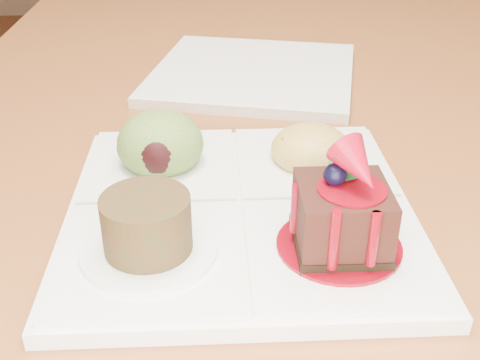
{
  "coord_description": "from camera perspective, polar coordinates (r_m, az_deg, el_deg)",
  "views": [
    {
      "loc": [
        -0.18,
        -0.88,
        1.01
      ],
      "look_at": [
        -0.17,
        -0.5,
        0.79
      ],
      "focal_mm": 45.0,
      "sensor_mm": 36.0,
      "label": 1
    }
  ],
  "objects": [
    {
      "name": "dining_table",
      "position": [
        0.96,
        9.19,
        9.84
      ],
      "size": [
        1.0,
        1.8,
        0.75
      ],
      "color": "brown",
      "rests_on": "ground"
    },
    {
      "name": "sampler_plate",
      "position": [
        0.46,
        -0.24,
        -1.34
      ],
      "size": [
        0.26,
        0.26,
        0.1
      ],
      "rotation": [
        0.0,
        0.0,
        0.02
      ],
      "color": "white",
      "rests_on": "dining_table"
    },
    {
      "name": "second_plate",
      "position": [
        0.74,
        1.27,
        10.08
      ],
      "size": [
        0.28,
        0.28,
        0.01
      ],
      "primitive_type": "cube",
      "rotation": [
        0.0,
        0.0,
        -0.21
      ],
      "color": "white",
      "rests_on": "dining_table"
    }
  ]
}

